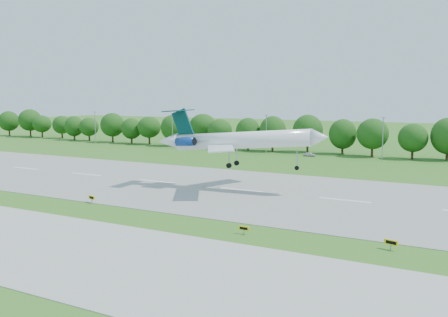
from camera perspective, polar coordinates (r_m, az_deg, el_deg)
ground at (r=74.76m, az=-6.69°, el=-6.77°), size 600.00×600.00×0.00m
runway at (r=95.75m, az=1.99°, el=-3.62°), size 400.00×45.00×0.08m
taxiway at (r=61.50m, az=-16.57°, el=-10.06°), size 400.00×23.00×0.08m
tree_line at (r=157.32m, az=13.02°, el=2.68°), size 288.40×8.40×10.40m
light_poles at (r=148.46m, az=11.04°, el=2.53°), size 175.90×0.25×12.19m
airliner at (r=95.04m, az=1.08°, el=2.16°), size 34.48×24.95×11.13m
taxi_sign_left at (r=87.20m, az=-14.87°, el=-4.35°), size 1.74×0.68×1.23m
taxi_sign_centre at (r=65.71m, az=2.29°, el=-7.99°), size 1.48×0.21×1.04m
taxi_sign_right at (r=62.31m, az=18.54°, el=-9.08°), size 1.71×0.68×1.22m
service_vehicle_a at (r=170.94m, az=-3.78°, el=1.33°), size 4.14×1.83×1.32m
service_vehicle_b at (r=151.32m, az=9.74°, el=0.48°), size 3.86×1.90×1.27m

